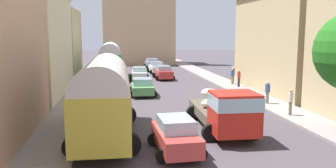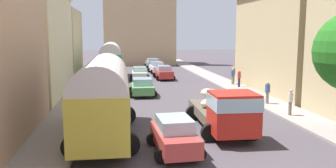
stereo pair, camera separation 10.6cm
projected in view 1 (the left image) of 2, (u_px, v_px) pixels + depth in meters
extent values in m
plane|color=#443D44|center=(158.00, 88.00, 34.09)|extent=(154.00, 154.00, 0.00)
cube|color=gray|center=(83.00, 89.00, 32.98)|extent=(2.50, 70.00, 0.14)
cube|color=gray|center=(229.00, 85.00, 35.19)|extent=(2.50, 70.00, 0.14)
cube|color=beige|center=(37.00, 46.00, 29.14)|extent=(4.15, 13.00, 8.47)
cube|color=tan|center=(55.00, 44.00, 41.45)|extent=(5.26, 10.64, 8.04)
cube|color=tan|center=(290.00, 44.00, 31.02)|extent=(5.64, 12.79, 8.73)
cube|color=tan|center=(138.00, 27.00, 59.63)|extent=(11.84, 6.93, 12.81)
cube|color=tan|center=(113.00, 5.00, 56.81)|extent=(2.22, 2.22, 19.60)
cube|color=tan|center=(164.00, 6.00, 58.07)|extent=(2.22, 2.22, 19.60)
cube|color=gold|center=(105.00, 106.00, 17.45)|extent=(2.71, 8.90, 2.34)
cylinder|color=silver|center=(104.00, 83.00, 17.28)|extent=(2.66, 8.73, 2.44)
cube|color=#99B7C6|center=(104.00, 96.00, 17.37)|extent=(2.74, 8.20, 0.75)
cylinder|color=black|center=(87.00, 116.00, 20.16)|extent=(1.00, 0.35, 1.00)
cylinder|color=black|center=(128.00, 115.00, 20.46)|extent=(1.00, 0.35, 1.00)
cylinder|color=black|center=(74.00, 147.00, 14.78)|extent=(1.00, 0.35, 1.00)
cylinder|color=black|center=(130.00, 144.00, 15.08)|extent=(1.00, 0.35, 1.00)
cube|color=#2A9769|center=(110.00, 63.00, 41.36)|extent=(2.53, 8.52, 2.45)
cylinder|color=silver|center=(110.00, 53.00, 41.18)|extent=(2.48, 8.35, 2.43)
cube|color=#99B7C6|center=(110.00, 59.00, 41.28)|extent=(2.58, 7.84, 0.78)
cylinder|color=black|center=(101.00, 71.00, 43.94)|extent=(1.00, 0.35, 1.00)
cylinder|color=black|center=(120.00, 71.00, 44.29)|extent=(1.00, 0.35, 1.00)
cylinder|color=black|center=(100.00, 76.00, 38.78)|extent=(1.00, 0.35, 1.00)
cylinder|color=black|center=(121.00, 76.00, 39.13)|extent=(1.00, 0.35, 1.00)
cube|color=#B32016|center=(234.00, 113.00, 16.76)|extent=(2.21, 2.15, 2.02)
cube|color=#99B7C6|center=(234.00, 102.00, 16.67)|extent=(2.26, 2.24, 0.65)
cube|color=brown|center=(215.00, 112.00, 20.38)|extent=(2.30, 5.14, 0.55)
ellipsoid|color=beige|center=(209.00, 103.00, 20.07)|extent=(0.98, 0.78, 0.51)
ellipsoid|color=silver|center=(214.00, 105.00, 19.67)|extent=(1.06, 1.13, 0.52)
ellipsoid|color=silver|center=(220.00, 102.00, 20.67)|extent=(1.13, 1.07, 0.44)
ellipsoid|color=beige|center=(225.00, 103.00, 18.59)|extent=(0.74, 0.88, 0.49)
ellipsoid|color=silver|center=(208.00, 93.00, 21.30)|extent=(1.09, 1.02, 0.54)
ellipsoid|color=beige|center=(212.00, 93.00, 21.96)|extent=(1.15, 1.14, 0.46)
cylinder|color=black|center=(253.00, 131.00, 17.24)|extent=(0.90, 0.32, 0.90)
cylinder|color=black|center=(211.00, 133.00, 16.98)|extent=(0.90, 0.32, 0.90)
cylinder|color=black|center=(228.00, 112.00, 21.46)|extent=(0.90, 0.32, 0.90)
cylinder|color=black|center=(194.00, 113.00, 21.20)|extent=(0.90, 0.32, 0.90)
cube|color=#AD2E2A|center=(163.00, 73.00, 40.17)|extent=(1.72, 4.30, 0.80)
cube|color=#90ACD0|center=(163.00, 68.00, 40.08)|extent=(1.48, 2.25, 0.51)
cylinder|color=black|center=(172.00, 78.00, 39.07)|extent=(0.60, 0.21, 0.60)
cylinder|color=black|center=(158.00, 78.00, 38.79)|extent=(0.60, 0.21, 0.60)
cylinder|color=black|center=(168.00, 75.00, 41.65)|extent=(0.60, 0.21, 0.60)
cylinder|color=black|center=(155.00, 75.00, 41.38)|extent=(0.60, 0.21, 0.60)
cube|color=silver|center=(156.00, 68.00, 46.31)|extent=(1.89, 3.72, 0.72)
cube|color=#A4B6C5|center=(156.00, 64.00, 46.22)|extent=(1.57, 1.98, 0.53)
cylinder|color=black|center=(164.00, 72.00, 45.46)|extent=(0.60, 0.21, 0.60)
cylinder|color=black|center=(152.00, 72.00, 45.10)|extent=(0.60, 0.21, 0.60)
cylinder|color=black|center=(161.00, 70.00, 47.62)|extent=(0.60, 0.21, 0.60)
cylinder|color=black|center=(149.00, 70.00, 47.25)|extent=(0.60, 0.21, 0.60)
cube|color=gray|center=(152.00, 64.00, 52.62)|extent=(1.99, 4.19, 0.78)
cube|color=#97ACC4|center=(152.00, 60.00, 52.53)|extent=(1.65, 2.22, 0.45)
cylinder|color=black|center=(159.00, 67.00, 51.64)|extent=(0.60, 0.21, 0.60)
cylinder|color=black|center=(148.00, 67.00, 51.27)|extent=(0.60, 0.21, 0.60)
cylinder|color=black|center=(156.00, 66.00, 54.08)|extent=(0.60, 0.21, 0.60)
cylinder|color=black|center=(145.00, 66.00, 53.71)|extent=(0.60, 0.21, 0.60)
cube|color=#AC3631|center=(176.00, 139.00, 15.38)|extent=(1.76, 3.82, 0.76)
cube|color=#9BB2C4|center=(176.00, 124.00, 15.28)|extent=(1.49, 2.01, 0.57)
cylinder|color=black|center=(154.00, 140.00, 16.40)|extent=(0.60, 0.21, 0.60)
cylinder|color=black|center=(186.00, 138.00, 16.72)|extent=(0.60, 0.21, 0.60)
cylinder|color=black|center=(163.00, 157.00, 14.15)|extent=(0.60, 0.21, 0.60)
cylinder|color=black|center=(200.00, 154.00, 14.46)|extent=(0.60, 0.21, 0.60)
cube|color=#518E51|center=(142.00, 89.00, 29.60)|extent=(1.87, 3.72, 0.67)
cube|color=#8FB6CB|center=(142.00, 81.00, 29.51)|extent=(1.61, 1.95, 0.56)
cylinder|color=black|center=(132.00, 90.00, 30.65)|extent=(0.60, 0.21, 0.60)
cylinder|color=black|center=(152.00, 90.00, 30.88)|extent=(0.60, 0.21, 0.60)
cylinder|color=black|center=(132.00, 95.00, 28.41)|extent=(0.60, 0.21, 0.60)
cylinder|color=black|center=(154.00, 94.00, 28.64)|extent=(0.60, 0.21, 0.60)
cube|color=silver|center=(139.00, 75.00, 39.11)|extent=(1.88, 4.22, 0.77)
cube|color=#9ABBBA|center=(139.00, 69.00, 39.01)|extent=(1.56, 2.23, 0.50)
cylinder|color=black|center=(132.00, 76.00, 40.34)|extent=(0.60, 0.21, 0.60)
cylinder|color=black|center=(146.00, 76.00, 40.49)|extent=(0.60, 0.21, 0.60)
cylinder|color=black|center=(132.00, 79.00, 37.83)|extent=(0.60, 0.21, 0.60)
cylinder|color=black|center=(147.00, 79.00, 37.97)|extent=(0.60, 0.21, 0.60)
cylinder|color=#2D264D|center=(233.00, 84.00, 36.16)|extent=(0.19, 0.19, 0.14)
cylinder|color=#2D264D|center=(233.00, 79.00, 36.08)|extent=(0.31, 0.31, 0.90)
cylinder|color=#912F3E|center=(233.00, 72.00, 35.98)|extent=(0.47, 0.47, 0.58)
sphere|color=tan|center=(233.00, 68.00, 35.92)|extent=(0.22, 0.22, 0.22)
cylinder|color=slate|center=(267.00, 104.00, 25.70)|extent=(0.20, 0.20, 0.14)
cylinder|color=slate|center=(267.00, 98.00, 25.63)|extent=(0.33, 0.33, 0.85)
cylinder|color=#3B5590|center=(268.00, 88.00, 25.53)|extent=(0.51, 0.51, 0.58)
sphere|color=tan|center=(268.00, 83.00, 25.47)|extent=(0.22, 0.22, 0.22)
cylinder|color=#191C3F|center=(239.00, 87.00, 33.68)|extent=(0.18, 0.18, 0.14)
cylinder|color=#191C3F|center=(239.00, 82.00, 33.61)|extent=(0.25, 0.25, 0.83)
cylinder|color=#9F3435|center=(239.00, 75.00, 33.50)|extent=(0.38, 0.38, 0.60)
sphere|color=tan|center=(239.00, 71.00, 33.44)|extent=(0.23, 0.23, 0.23)
cylinder|color=#6D7653|center=(232.00, 85.00, 35.32)|extent=(0.21, 0.21, 0.14)
cylinder|color=#6D7653|center=(232.00, 80.00, 35.25)|extent=(0.27, 0.27, 0.86)
cylinder|color=#305388|center=(233.00, 73.00, 35.15)|extent=(0.42, 0.42, 0.54)
sphere|color=tan|center=(233.00, 69.00, 35.09)|extent=(0.22, 0.22, 0.22)
cylinder|color=#716B56|center=(290.00, 116.00, 22.05)|extent=(0.17, 0.17, 0.14)
cylinder|color=#716B56|center=(290.00, 108.00, 21.98)|extent=(0.24, 0.24, 0.85)
cylinder|color=beige|center=(291.00, 97.00, 21.88)|extent=(0.36, 0.36, 0.58)
sphere|color=tan|center=(291.00, 91.00, 21.82)|extent=(0.23, 0.23, 0.23)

